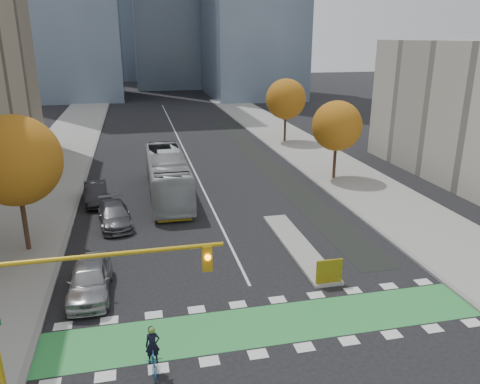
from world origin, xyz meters
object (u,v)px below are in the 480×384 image
tree_east_far (286,99)px  parked_car_b (96,193)px  cyclist (153,357)px  traffic_signal_west (67,287)px  tree_west (15,161)px  tree_east_near (337,126)px  bus (167,175)px  parked_car_c (115,215)px  hazard_board (329,271)px  parked_car_a (90,279)px

tree_east_far → parked_car_b: tree_east_far is taller
cyclist → traffic_signal_west: bearing=177.5°
tree_west → parked_car_b: tree_west is taller
tree_east_near → bus: tree_east_near is taller
tree_east_far → parked_car_c: (-19.54, -22.90, -4.51)m
hazard_board → parked_car_c: size_ratio=0.28×
tree_east_near → tree_west: bearing=-157.4°
parked_car_a → tree_west: bearing=124.5°
tree_west → cyclist: 15.09m
parked_car_a → parked_car_c: size_ratio=0.99×
hazard_board → bus: 17.79m
tree_west → bus: bearing=43.4°
bus → parked_car_c: bus is taller
parked_car_b → parked_car_c: 5.23m
hazard_board → tree_east_near: 19.93m
hazard_board → parked_car_b: size_ratio=0.30×
tree_east_near → parked_car_a: 25.93m
hazard_board → tree_east_far: size_ratio=0.18×
traffic_signal_west → bus: size_ratio=0.68×
hazard_board → bus: (-7.00, 16.32, 0.95)m
tree_west → parked_car_a: 8.70m
parked_car_c → cyclist: bearing=-90.3°
tree_east_far → parked_car_c: size_ratio=1.52×
parked_car_c → bus: bearing=46.2°
hazard_board → cyclist: 10.30m
parked_car_a → parked_car_b: (-0.62, 14.15, -0.07)m
tree_east_far → traffic_signal_west: (-20.43, -38.51, -1.21)m
cyclist → tree_east_far: bearing=62.7°
tree_west → parked_car_b: size_ratio=1.74×
traffic_signal_west → tree_east_near: bearing=48.5°
hazard_board → traffic_signal_west: 13.23m
parked_car_b → tree_east_near: bearing=0.1°
tree_east_far → cyclist: (-17.66, -38.50, -4.58)m
tree_east_near → tree_east_far: size_ratio=0.92×
tree_west → tree_east_near: (24.00, 10.00, -0.75)m
tree_east_near → bus: bearing=-174.4°
bus → parked_car_c: size_ratio=2.51×
tree_west → bus: tree_west is taller
tree_east_near → cyclist: size_ratio=3.60×
tree_east_near → cyclist: bearing=-127.3°
cyclist → parked_car_a: (-2.80, 6.45, 0.19)m
traffic_signal_west → parked_car_a: size_ratio=1.71×
parked_car_a → parked_car_b: 14.17m
tree_west → cyclist: size_ratio=4.18×
tree_west → cyclist: tree_west is taller
tree_east_far → traffic_signal_west: size_ratio=0.90×
cyclist → parked_car_a: 7.03m
hazard_board → parked_car_a: (-11.96, 1.75, 0.05)m
bus → parked_car_b: bus is taller
tree_east_far → cyclist: 42.60m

